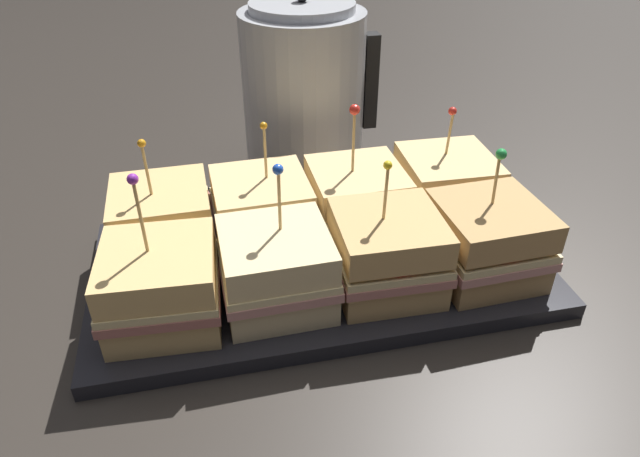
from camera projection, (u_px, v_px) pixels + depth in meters
name	position (u px, v px, depth m)	size (l,w,h in m)	color
ground_plane	(320.00, 273.00, 0.67)	(6.00, 6.00, 0.00)	#2D2823
serving_platter	(320.00, 267.00, 0.66)	(0.51, 0.27, 0.02)	#232328
sandwich_front_far_left	(161.00, 286.00, 0.56)	(0.12, 0.12, 0.16)	tan
sandwich_front_center_left	(276.00, 269.00, 0.58)	(0.12, 0.12, 0.16)	beige
sandwich_front_center_right	(387.00, 253.00, 0.60)	(0.12, 0.12, 0.15)	tan
sandwich_front_far_right	(487.00, 241.00, 0.62)	(0.12, 0.12, 0.15)	tan
sandwich_back_far_left	(163.00, 221.00, 0.65)	(0.12, 0.12, 0.15)	tan
sandwich_back_center_left	(262.00, 211.00, 0.67)	(0.12, 0.12, 0.15)	#DBB77A
sandwich_back_center_right	(356.00, 200.00, 0.69)	(0.11, 0.11, 0.16)	#DBB77A
sandwich_back_far_right	(445.00, 188.00, 0.71)	(0.12, 0.12, 0.15)	#DBB77A
kettle_steel	(304.00, 91.00, 0.83)	(0.20, 0.18, 0.26)	#B7BABF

